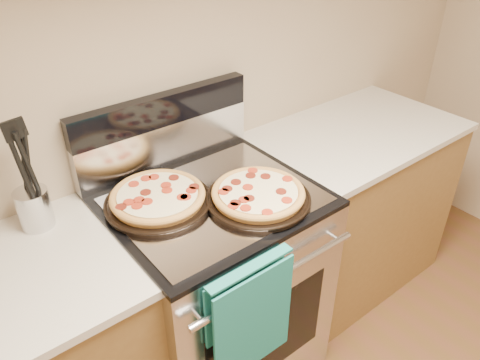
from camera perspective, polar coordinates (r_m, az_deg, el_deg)
wall_back at (r=1.81m, az=-10.66°, el=14.36°), size 4.00×0.00×4.00m
range_body at (r=2.04m, az=-3.10°, el=-12.96°), size 0.76×0.68×0.90m
oven_window at (r=1.86m, az=3.28°, el=-18.74°), size 0.56×0.01×0.40m
cooktop at (r=1.74m, az=-3.55°, el=-2.28°), size 0.76×0.68×0.02m
backsplash_lower at (r=1.91m, az=-9.05°, el=4.39°), size 0.76×0.06×0.18m
backsplash_upper at (r=1.85m, az=-9.45°, el=8.49°), size 0.76×0.06×0.12m
oven_handle at (r=1.58m, az=4.65°, el=-11.68°), size 0.70×0.03×0.03m
dish_towel at (r=1.60m, az=1.18°, el=-16.15°), size 0.32×0.05×0.42m
foil_sheet at (r=1.71m, az=-2.98°, el=-2.38°), size 0.70×0.55×0.01m
cabinet_right at (r=2.53m, az=12.88°, el=-3.55°), size 1.00×0.62×0.88m
countertop_right at (r=2.30m, az=14.25°, el=5.64°), size 1.02×0.64×0.03m
pepperoni_pizza_back at (r=1.69m, az=-9.96°, el=-2.21°), size 0.48×0.48×0.05m
pepperoni_pizza_front at (r=1.68m, az=2.23°, el=-1.86°), size 0.40×0.40×0.05m
utensil_crock at (r=1.71m, az=-23.78°, el=-3.20°), size 0.12×0.12×0.14m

